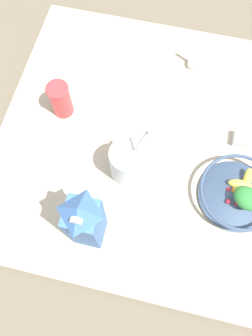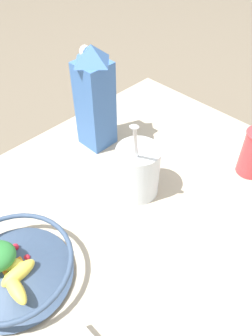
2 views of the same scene
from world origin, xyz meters
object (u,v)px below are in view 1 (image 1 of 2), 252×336
(fruit_bowl, at_px, (239,193))
(yogurt_tub, at_px, (127,162))
(milk_carton, at_px, (85,222))
(drinking_cup, at_px, (60,99))
(spice_jar, at_px, (241,139))

(fruit_bowl, xyz_separation_m, yogurt_tub, (-0.33, 0.01, 0.04))
(milk_carton, distance_m, yogurt_tub, 0.23)
(drinking_cup, bearing_deg, spice_jar, 1.85)
(spice_jar, bearing_deg, drinking_cup, -178.15)
(yogurt_tub, relative_size, drinking_cup, 1.89)
(yogurt_tub, bearing_deg, milk_carton, -105.53)
(drinking_cup, height_order, spice_jar, drinking_cup)
(drinking_cup, bearing_deg, fruit_bowl, -16.15)
(drinking_cup, bearing_deg, milk_carton, -62.27)
(milk_carton, bearing_deg, drinking_cup, 117.73)
(milk_carton, height_order, drinking_cup, milk_carton)
(yogurt_tub, distance_m, drinking_cup, 0.30)
(yogurt_tub, height_order, drinking_cup, yogurt_tub)
(milk_carton, relative_size, drinking_cup, 2.27)
(yogurt_tub, bearing_deg, spice_jar, 28.68)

